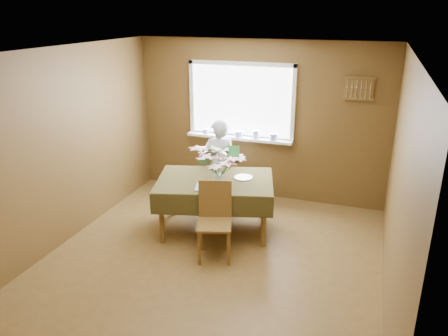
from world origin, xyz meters
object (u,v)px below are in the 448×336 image
(dining_table, at_px, (215,186))
(chair_near, at_px, (215,216))
(flower_bouquet, at_px, (219,161))
(chair_far, at_px, (223,173))
(seated_woman, at_px, (219,165))

(dining_table, distance_m, chair_near, 0.66)
(chair_near, relative_size, flower_bouquet, 1.58)
(chair_near, bearing_deg, flower_bouquet, 86.39)
(dining_table, xyz_separation_m, chair_near, (0.22, -0.61, -0.14))
(chair_far, bearing_deg, chair_near, 85.38)
(chair_near, bearing_deg, dining_table, 93.04)
(seated_woman, bearing_deg, dining_table, 75.49)
(chair_far, xyz_separation_m, chair_near, (0.39, -1.42, -0.00))
(chair_far, xyz_separation_m, flower_bouquet, (0.28, -0.98, 0.56))
(chair_far, height_order, chair_near, chair_far)
(flower_bouquet, bearing_deg, chair_far, 105.96)
(chair_near, height_order, seated_woman, seated_woman)
(dining_table, relative_size, flower_bouquet, 2.94)
(seated_woman, bearing_deg, chair_near, 77.80)
(dining_table, bearing_deg, seated_woman, 90.00)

